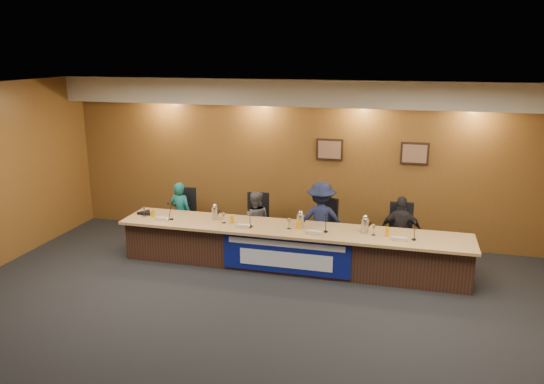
{
  "coord_description": "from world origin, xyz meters",
  "views": [
    {
      "loc": [
        1.89,
        -6.13,
        3.71
      ],
      "look_at": [
        -0.39,
        2.57,
        1.3
      ],
      "focal_mm": 35.0,
      "sensor_mm": 36.0,
      "label": 1
    }
  ],
  "objects_px": {
    "panelist_d": "(401,231)",
    "office_chair_a": "(183,219)",
    "office_chair_d": "(400,238)",
    "carafe_mid": "(300,221)",
    "carafe_left": "(215,213)",
    "panelist_a": "(181,213)",
    "banner": "(286,255)",
    "speakerphone": "(146,213)",
    "carafe_right": "(365,226)",
    "office_chair_b": "(257,225)",
    "office_chair_c": "(321,231)",
    "panelist_b": "(255,222)",
    "panelist_c": "(321,220)",
    "dais_body": "(291,248)"
  },
  "relations": [
    {
      "from": "panelist_d",
      "to": "carafe_right",
      "type": "relative_size",
      "value": 5.01
    },
    {
      "from": "panelist_d",
      "to": "office_chair_d",
      "type": "distance_m",
      "value": 0.18
    },
    {
      "from": "panelist_d",
      "to": "office_chair_a",
      "type": "height_order",
      "value": "panelist_d"
    },
    {
      "from": "office_chair_c",
      "to": "banner",
      "type": "bearing_deg",
      "value": -91.19
    },
    {
      "from": "office_chair_b",
      "to": "carafe_left",
      "type": "xyz_separation_m",
      "value": [
        -0.59,
        -0.65,
        0.39
      ]
    },
    {
      "from": "office_chair_a",
      "to": "carafe_left",
      "type": "distance_m",
      "value": 1.2
    },
    {
      "from": "panelist_b",
      "to": "office_chair_d",
      "type": "distance_m",
      "value": 2.69
    },
    {
      "from": "carafe_left",
      "to": "carafe_right",
      "type": "xyz_separation_m",
      "value": [
        2.69,
        -0.04,
        0.01
      ]
    },
    {
      "from": "panelist_d",
      "to": "carafe_mid",
      "type": "xyz_separation_m",
      "value": [
        -1.69,
        -0.58,
        0.24
      ]
    },
    {
      "from": "banner",
      "to": "panelist_d",
      "type": "bearing_deg",
      "value": 28.43
    },
    {
      "from": "office_chair_a",
      "to": "office_chair_b",
      "type": "height_order",
      "value": "same"
    },
    {
      "from": "panelist_c",
      "to": "office_chair_d",
      "type": "height_order",
      "value": "panelist_c"
    },
    {
      "from": "panelist_d",
      "to": "office_chair_b",
      "type": "relative_size",
      "value": 2.63
    },
    {
      "from": "panelist_c",
      "to": "panelist_b",
      "type": "bearing_deg",
      "value": -10.58
    },
    {
      "from": "office_chair_c",
      "to": "carafe_left",
      "type": "height_order",
      "value": "carafe_left"
    },
    {
      "from": "panelist_a",
      "to": "speakerphone",
      "type": "bearing_deg",
      "value": 60.29
    },
    {
      "from": "panelist_b",
      "to": "office_chair_b",
      "type": "distance_m",
      "value": 0.15
    },
    {
      "from": "panelist_c",
      "to": "carafe_left",
      "type": "bearing_deg",
      "value": 6.0
    },
    {
      "from": "panelist_b",
      "to": "panelist_d",
      "type": "bearing_deg",
      "value": 169.05
    },
    {
      "from": "panelist_d",
      "to": "speakerphone",
      "type": "distance_m",
      "value": 4.69
    },
    {
      "from": "dais_body",
      "to": "panelist_d",
      "type": "relative_size",
      "value": 4.75
    },
    {
      "from": "panelist_d",
      "to": "office_chair_a",
      "type": "bearing_deg",
      "value": -1.35
    },
    {
      "from": "office_chair_b",
      "to": "speakerphone",
      "type": "xyz_separation_m",
      "value": [
        -1.97,
        -0.66,
        0.3
      ]
    },
    {
      "from": "panelist_b",
      "to": "office_chair_d",
      "type": "bearing_deg",
      "value": 171.19
    },
    {
      "from": "office_chair_d",
      "to": "carafe_mid",
      "type": "distance_m",
      "value": 1.86
    },
    {
      "from": "office_chair_b",
      "to": "panelist_c",
      "type": "bearing_deg",
      "value": -10.97
    },
    {
      "from": "office_chair_c",
      "to": "speakerphone",
      "type": "distance_m",
      "value": 3.3
    },
    {
      "from": "carafe_mid",
      "to": "speakerphone",
      "type": "distance_m",
      "value": 2.96
    },
    {
      "from": "banner",
      "to": "panelist_a",
      "type": "height_order",
      "value": "panelist_a"
    },
    {
      "from": "panelist_b",
      "to": "office_chair_a",
      "type": "distance_m",
      "value": 1.52
    },
    {
      "from": "office_chair_a",
      "to": "office_chair_d",
      "type": "relative_size",
      "value": 1.0
    },
    {
      "from": "office_chair_c",
      "to": "carafe_mid",
      "type": "distance_m",
      "value": 0.83
    },
    {
      "from": "panelist_d",
      "to": "banner",
      "type": "bearing_deg",
      "value": 28.45
    },
    {
      "from": "office_chair_c",
      "to": "carafe_mid",
      "type": "height_order",
      "value": "carafe_mid"
    },
    {
      "from": "carafe_left",
      "to": "speakerphone",
      "type": "relative_size",
      "value": 0.75
    },
    {
      "from": "office_chair_a",
      "to": "speakerphone",
      "type": "distance_m",
      "value": 0.85
    },
    {
      "from": "office_chair_c",
      "to": "carafe_right",
      "type": "height_order",
      "value": "carafe_right"
    },
    {
      "from": "office_chair_c",
      "to": "office_chair_b",
      "type": "bearing_deg",
      "value": -160.25
    },
    {
      "from": "office_chair_b",
      "to": "carafe_left",
      "type": "height_order",
      "value": "carafe_left"
    },
    {
      "from": "dais_body",
      "to": "panelist_c",
      "type": "height_order",
      "value": "panelist_c"
    },
    {
      "from": "office_chair_c",
      "to": "speakerphone",
      "type": "xyz_separation_m",
      "value": [
        -3.22,
        -0.66,
        0.3
      ]
    },
    {
      "from": "office_chair_a",
      "to": "carafe_right",
      "type": "height_order",
      "value": "carafe_right"
    },
    {
      "from": "carafe_mid",
      "to": "office_chair_d",
      "type": "bearing_deg",
      "value": 22.06
    },
    {
      "from": "banner",
      "to": "panelist_a",
      "type": "bearing_deg",
      "value": 156.89
    },
    {
      "from": "banner",
      "to": "panelist_c",
      "type": "relative_size",
      "value": 1.54
    },
    {
      "from": "panelist_a",
      "to": "carafe_left",
      "type": "relative_size",
      "value": 5.26
    },
    {
      "from": "panelist_d",
      "to": "carafe_left",
      "type": "xyz_separation_m",
      "value": [
        -3.27,
        -0.55,
        0.24
      ]
    },
    {
      "from": "office_chair_d",
      "to": "carafe_right",
      "type": "xyz_separation_m",
      "value": [
        -0.58,
        -0.69,
        0.4
      ]
    },
    {
      "from": "carafe_mid",
      "to": "carafe_right",
      "type": "xyz_separation_m",
      "value": [
        1.1,
        -0.01,
        0.01
      ]
    },
    {
      "from": "panelist_a",
      "to": "office_chair_d",
      "type": "relative_size",
      "value": 2.62
    }
  ]
}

